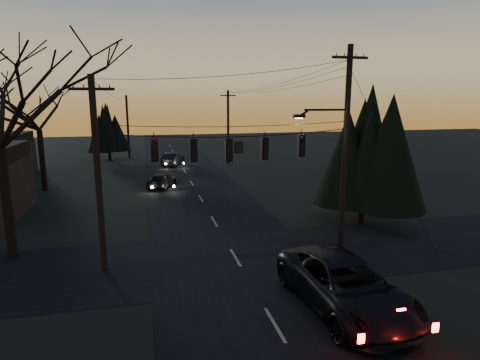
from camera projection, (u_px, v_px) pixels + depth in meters
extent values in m
cube|color=black|center=(205.00, 205.00, 28.79)|extent=(8.00, 120.00, 0.02)
cube|color=black|center=(235.00, 258.00, 19.26)|extent=(60.00, 7.00, 0.02)
cylinder|color=black|center=(230.00, 131.00, 18.00)|extent=(11.50, 0.04, 0.04)
cylinder|color=black|center=(7.00, 205.00, 18.68)|extent=(0.44, 0.44, 5.29)
cylinder|color=black|center=(361.00, 211.00, 24.41)|extent=(0.36, 0.36, 1.60)
cone|color=black|center=(365.00, 150.00, 23.67)|extent=(4.48, 4.48, 6.74)
cylinder|color=black|center=(42.00, 161.00, 32.91)|extent=(0.44, 0.44, 5.06)
cylinder|color=black|center=(110.00, 154.00, 50.01)|extent=(0.36, 0.36, 1.60)
cone|color=black|center=(108.00, 129.00, 49.41)|extent=(3.67, 3.67, 5.26)
imported|color=black|center=(345.00, 285.00, 14.45)|extent=(3.44, 6.71, 1.81)
imported|color=black|center=(162.00, 181.00, 34.33)|extent=(2.99, 4.10, 1.30)
imported|color=black|center=(173.00, 159.00, 46.11)|extent=(3.06, 4.60, 1.43)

